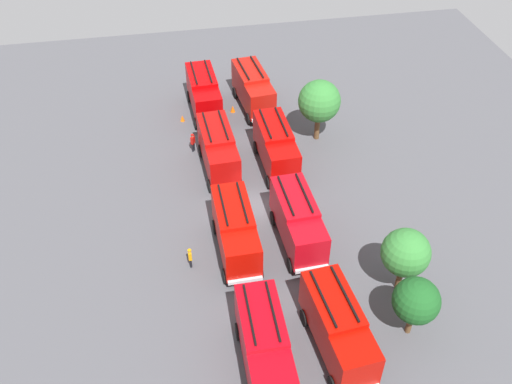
{
  "coord_description": "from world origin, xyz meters",
  "views": [
    {
      "loc": [
        33.06,
        -6.12,
        30.67
      ],
      "look_at": [
        0.0,
        0.0,
        1.4
      ],
      "focal_mm": 39.98,
      "sensor_mm": 36.0,
      "label": 1
    }
  ],
  "objects_px": {
    "fire_truck_5": "(276,146)",
    "fire_truck_7": "(338,327)",
    "fire_truck_1": "(218,149)",
    "traffic_cone_1": "(233,109)",
    "firefighter_1": "(193,142)",
    "tree_0": "(319,101)",
    "traffic_cone_2": "(182,118)",
    "firefighter_0": "(190,257)",
    "traffic_cone_0": "(223,204)",
    "fire_truck_0": "(204,93)",
    "tree_1": "(406,253)",
    "fire_truck_2": "(236,230)",
    "tree_2": "(416,301)",
    "fire_truck_6": "(298,221)",
    "fire_truck_4": "(253,88)",
    "fire_truck_3": "(264,344)"
  },
  "relations": [
    {
      "from": "firefighter_1",
      "to": "tree_1",
      "type": "xyz_separation_m",
      "value": [
        18.1,
        12.23,
        2.41
      ]
    },
    {
      "from": "fire_truck_0",
      "to": "tree_1",
      "type": "relative_size",
      "value": 1.44
    },
    {
      "from": "fire_truck_4",
      "to": "firefighter_0",
      "type": "xyz_separation_m",
      "value": [
        19.7,
        -8.07,
        -1.23
      ]
    },
    {
      "from": "firefighter_0",
      "to": "traffic_cone_0",
      "type": "distance_m",
      "value": 6.54
    },
    {
      "from": "fire_truck_4",
      "to": "fire_truck_3",
      "type": "bearing_deg",
      "value": -14.95
    },
    {
      "from": "fire_truck_5",
      "to": "fire_truck_6",
      "type": "height_order",
      "value": "same"
    },
    {
      "from": "fire_truck_3",
      "to": "fire_truck_5",
      "type": "bearing_deg",
      "value": 166.57
    },
    {
      "from": "firefighter_0",
      "to": "tree_1",
      "type": "bearing_deg",
      "value": 162.37
    },
    {
      "from": "fire_truck_0",
      "to": "fire_truck_5",
      "type": "distance_m",
      "value": 10.82
    },
    {
      "from": "tree_1",
      "to": "traffic_cone_0",
      "type": "height_order",
      "value": "tree_1"
    },
    {
      "from": "fire_truck_1",
      "to": "tree_1",
      "type": "height_order",
      "value": "tree_1"
    },
    {
      "from": "tree_1",
      "to": "traffic_cone_2",
      "type": "bearing_deg",
      "value": -150.96
    },
    {
      "from": "fire_truck_2",
      "to": "firefighter_0",
      "type": "bearing_deg",
      "value": -77.33
    },
    {
      "from": "fire_truck_1",
      "to": "traffic_cone_2",
      "type": "relative_size",
      "value": 12.12
    },
    {
      "from": "fire_truck_1",
      "to": "fire_truck_2",
      "type": "xyz_separation_m",
      "value": [
        9.76,
        -0.06,
        0.0
      ]
    },
    {
      "from": "fire_truck_7",
      "to": "traffic_cone_2",
      "type": "height_order",
      "value": "fire_truck_7"
    },
    {
      "from": "traffic_cone_1",
      "to": "traffic_cone_2",
      "type": "height_order",
      "value": "traffic_cone_1"
    },
    {
      "from": "fire_truck_3",
      "to": "tree_1",
      "type": "relative_size",
      "value": 1.43
    },
    {
      "from": "fire_truck_6",
      "to": "traffic_cone_0",
      "type": "bearing_deg",
      "value": -136.55
    },
    {
      "from": "fire_truck_4",
      "to": "tree_1",
      "type": "bearing_deg",
      "value": 7.32
    },
    {
      "from": "tree_1",
      "to": "tree_2",
      "type": "relative_size",
      "value": 1.1
    },
    {
      "from": "fire_truck_7",
      "to": "fire_truck_5",
      "type": "bearing_deg",
      "value": 174.19
    },
    {
      "from": "fire_truck_4",
      "to": "traffic_cone_1",
      "type": "relative_size",
      "value": 10.78
    },
    {
      "from": "traffic_cone_2",
      "to": "fire_truck_4",
      "type": "bearing_deg",
      "value": 99.04
    },
    {
      "from": "fire_truck_7",
      "to": "fire_truck_0",
      "type": "bearing_deg",
      "value": -175.57
    },
    {
      "from": "fire_truck_5",
      "to": "fire_truck_7",
      "type": "relative_size",
      "value": 0.98
    },
    {
      "from": "traffic_cone_2",
      "to": "tree_1",
      "type": "bearing_deg",
      "value": 29.04
    },
    {
      "from": "fire_truck_5",
      "to": "firefighter_0",
      "type": "distance_m",
      "value": 13.18
    },
    {
      "from": "fire_truck_3",
      "to": "tree_1",
      "type": "bearing_deg",
      "value": 113.36
    },
    {
      "from": "firefighter_0",
      "to": "traffic_cone_0",
      "type": "xyz_separation_m",
      "value": [
        -5.72,
        3.11,
        -0.6
      ]
    },
    {
      "from": "fire_truck_4",
      "to": "firefighter_0",
      "type": "height_order",
      "value": "fire_truck_4"
    },
    {
      "from": "fire_truck_1",
      "to": "traffic_cone_2",
      "type": "distance_m",
      "value": 8.57
    },
    {
      "from": "fire_truck_1",
      "to": "fire_truck_7",
      "type": "bearing_deg",
      "value": 11.26
    },
    {
      "from": "fire_truck_6",
      "to": "firefighter_1",
      "type": "xyz_separation_m",
      "value": [
        -12.63,
        -6.42,
        -1.16
      ]
    },
    {
      "from": "firefighter_1",
      "to": "traffic_cone_2",
      "type": "relative_size",
      "value": 2.91
    },
    {
      "from": "traffic_cone_1",
      "to": "traffic_cone_2",
      "type": "xyz_separation_m",
      "value": [
        0.7,
        -4.97,
        -0.04
      ]
    },
    {
      "from": "fire_truck_1",
      "to": "traffic_cone_1",
      "type": "xyz_separation_m",
      "value": [
        -8.69,
        2.51,
        -1.81
      ]
    },
    {
      "from": "tree_0",
      "to": "tree_2",
      "type": "bearing_deg",
      "value": 0.6
    },
    {
      "from": "fire_truck_5",
      "to": "tree_2",
      "type": "relative_size",
      "value": 1.59
    },
    {
      "from": "fire_truck_1",
      "to": "tree_1",
      "type": "relative_size",
      "value": 1.45
    },
    {
      "from": "firefighter_1",
      "to": "tree_0",
      "type": "relative_size",
      "value": 0.3
    },
    {
      "from": "fire_truck_0",
      "to": "fire_truck_6",
      "type": "relative_size",
      "value": 1.0
    },
    {
      "from": "fire_truck_5",
      "to": "tree_1",
      "type": "relative_size",
      "value": 1.44
    },
    {
      "from": "fire_truck_2",
      "to": "fire_truck_5",
      "type": "distance_m",
      "value": 10.55
    },
    {
      "from": "fire_truck_3",
      "to": "traffic_cone_2",
      "type": "bearing_deg",
      "value": -174.03
    },
    {
      "from": "tree_2",
      "to": "traffic_cone_0",
      "type": "bearing_deg",
      "value": -144.09
    },
    {
      "from": "firefighter_1",
      "to": "traffic_cone_1",
      "type": "bearing_deg",
      "value": -91.28
    },
    {
      "from": "fire_truck_3",
      "to": "tree_1",
      "type": "height_order",
      "value": "tree_1"
    },
    {
      "from": "fire_truck_5",
      "to": "fire_truck_0",
      "type": "bearing_deg",
      "value": -154.16
    },
    {
      "from": "fire_truck_2",
      "to": "fire_truck_6",
      "type": "relative_size",
      "value": 0.99
    }
  ]
}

